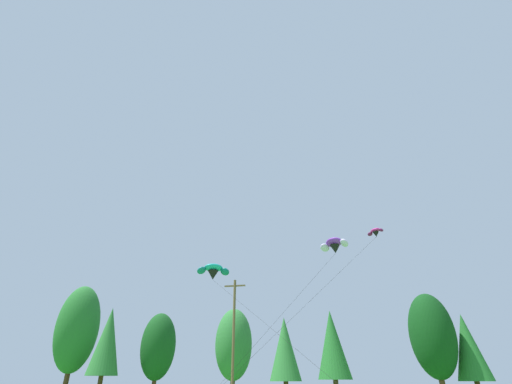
# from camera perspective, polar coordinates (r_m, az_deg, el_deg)

# --- Properties ---
(treeline_tree_a) EXTENTS (5.97, 5.97, 15.46)m
(treeline_tree_a) POSITION_cam_1_polar(r_m,az_deg,el_deg) (62.84, -26.20, -18.61)
(treeline_tree_a) COLOR #472D19
(treeline_tree_a) RESTS_ON ground_plane
(treeline_tree_b) EXTENTS (4.22, 4.22, 11.93)m
(treeline_tree_b) POSITION_cam_1_polar(r_m,az_deg,el_deg) (58.55, -22.27, -20.75)
(treeline_tree_b) COLOR #472D19
(treeline_tree_b) RESTS_ON ground_plane
(treeline_tree_c) EXTENTS (4.88, 4.88, 11.41)m
(treeline_tree_c) POSITION_cam_1_polar(r_m,az_deg,el_deg) (58.20, -15.08, -22.28)
(treeline_tree_c) COLOR #472D19
(treeline_tree_c) RESTS_ON ground_plane
(treeline_tree_d) EXTENTS (4.86, 4.86, 11.33)m
(treeline_tree_d) POSITION_cam_1_polar(r_m,az_deg,el_deg) (52.47, -3.53, -22.67)
(treeline_tree_d) COLOR #472D19
(treeline_tree_d) RESTS_ON ground_plane
(treeline_tree_e) EXTENTS (3.69, 3.69, 9.48)m
(treeline_tree_e) POSITION_cam_1_polar(r_m,az_deg,el_deg) (47.25, 4.53, -23.25)
(treeline_tree_e) COLOR #472D19
(treeline_tree_e) RESTS_ON ground_plane
(treeline_tree_f) EXTENTS (3.83, 3.83, 10.12)m
(treeline_tree_f) POSITION_cam_1_polar(r_m,az_deg,el_deg) (46.92, 11.87, -22.28)
(treeline_tree_f) COLOR #472D19
(treeline_tree_f) RESTS_ON ground_plane
(treeline_tree_g) EXTENTS (5.00, 5.00, 11.87)m
(treeline_tree_g) POSITION_cam_1_polar(r_m,az_deg,el_deg) (49.38, 25.90, -19.54)
(treeline_tree_g) COLOR #472D19
(treeline_tree_g) RESTS_ON ground_plane
(treeline_tree_h) EXTENTS (3.70, 3.70, 9.53)m
(treeline_tree_h) POSITION_cam_1_polar(r_m,az_deg,el_deg) (50.88, 30.31, -20.19)
(treeline_tree_h) COLOR #472D19
(treeline_tree_h) RESTS_ON ground_plane
(utility_pole) EXTENTS (2.20, 0.26, 11.90)m
(utility_pole) POSITION_cam_1_polar(r_m,az_deg,el_deg) (38.27, -3.55, -21.90)
(utility_pole) COLOR brown
(utility_pole) RESTS_ON ground_plane
(parafoil_kite_high_purple) EXTENTS (10.57, 15.50, 15.01)m
(parafoil_kite_high_purple) POSITION_cam_1_polar(r_m,az_deg,el_deg) (39.85, 12.20, -8.18)
(parafoil_kite_high_purple) COLOR purple
(parafoil_kite_mid_teal) EXTENTS (15.46, 16.30, 12.73)m
(parafoil_kite_mid_teal) POSITION_cam_1_polar(r_m,az_deg,el_deg) (40.41, -6.72, -12.23)
(parafoil_kite_mid_teal) COLOR teal
(parafoil_kite_far_magenta) EXTENTS (14.39, 16.24, 16.11)m
(parafoil_kite_far_magenta) POSITION_cam_1_polar(r_m,az_deg,el_deg) (41.63, 18.19, -6.05)
(parafoil_kite_far_magenta) COLOR #D12893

